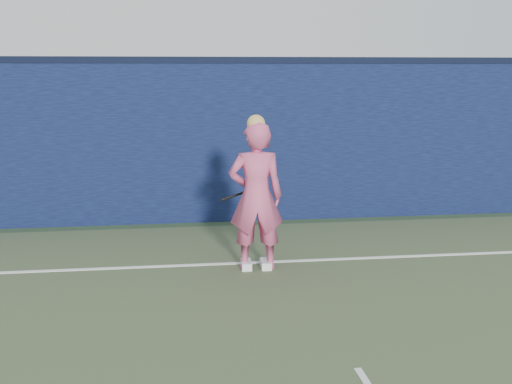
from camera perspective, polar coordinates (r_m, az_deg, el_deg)
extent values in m
cube|color=black|center=(10.37, 0.45, 4.44)|extent=(24.00, 0.40, 2.50)
cube|color=black|center=(10.31, 0.46, 11.63)|extent=(24.00, 0.42, 0.10)
imported|color=#CA4E79|center=(7.71, 0.00, -0.41)|extent=(0.68, 0.46, 1.80)
sphere|color=tan|center=(7.59, 0.00, 6.07)|extent=(0.22, 0.22, 0.22)
cube|color=white|center=(7.93, 0.87, -6.44)|extent=(0.13, 0.29, 0.10)
cube|color=white|center=(7.91, -0.87, -6.49)|extent=(0.13, 0.29, 0.10)
torus|color=black|center=(8.17, -0.01, 0.25)|extent=(0.32, 0.18, 0.33)
torus|color=gold|center=(8.17, -0.01, 0.25)|extent=(0.26, 0.14, 0.27)
cylinder|color=beige|center=(8.17, -0.01, 0.25)|extent=(0.26, 0.13, 0.27)
cylinder|color=black|center=(8.14, -1.71, -0.25)|extent=(0.30, 0.10, 0.11)
cylinder|color=black|center=(8.13, -2.68, -0.58)|extent=(0.14, 0.07, 0.07)
cube|color=white|center=(8.20, 2.96, -6.15)|extent=(11.00, 0.08, 0.01)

